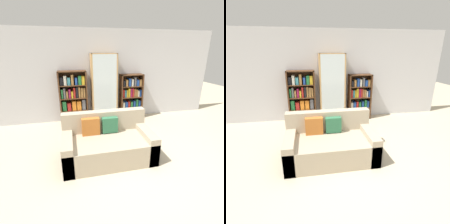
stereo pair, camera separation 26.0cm
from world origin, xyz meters
The scene contains 7 objects.
ground_plane centered at (0.00, 0.00, 0.00)m, with size 16.00×16.00×0.00m, color beige.
wall_back centered at (0.00, 2.64, 1.35)m, with size 7.03×0.06×2.70m.
couch centered at (-0.45, 0.39, 0.31)m, with size 1.78×1.00×0.90m.
bookshelf_left centered at (-1.03, 2.44, 0.76)m, with size 0.80×0.32×1.56m.
display_cabinet centered at (-0.12, 2.42, 1.02)m, with size 0.76×0.36×2.03m.
bookshelf_right centered at (0.75, 2.44, 0.67)m, with size 0.71×0.32×1.41m.
wine_bottle centered at (0.49, 1.15, 0.15)m, with size 0.08×0.08×0.37m.
Camera 1 is at (-1.08, -2.69, 2.12)m, focal length 28.00 mm.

